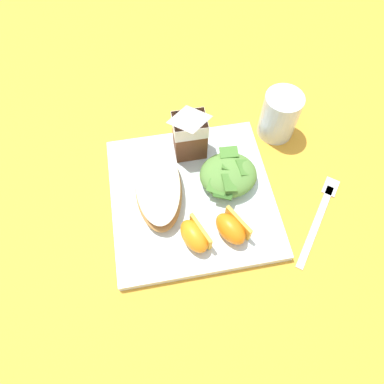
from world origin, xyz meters
The scene contains 9 objects.
ground centered at (0.00, 0.00, 0.00)m, with size 3.00×3.00×0.00m, color gold.
white_plate centered at (0.00, 0.00, 0.01)m, with size 0.28×0.28×0.02m, color silver.
cheesy_pizza_bread centered at (-0.06, 0.02, 0.03)m, with size 0.09×0.17×0.04m.
green_salad_pile centered at (0.07, 0.02, 0.04)m, with size 0.10×0.10×0.04m.
milk_carton centered at (0.01, 0.09, 0.08)m, with size 0.06×0.04×0.11m.
orange_wedge_front centered at (-0.01, -0.08, 0.04)m, with size 0.06×0.07×0.04m.
orange_wedge_middle centered at (0.05, -0.08, 0.04)m, with size 0.06×0.07×0.04m.
metal_fork centered at (0.22, -0.07, 0.00)m, with size 0.13×0.16×0.01m.
drinking_clear_cup centered at (0.19, 0.12, 0.05)m, with size 0.07×0.07×0.09m, color silver.
Camera 1 is at (-0.05, -0.28, 0.55)m, focal length 32.38 mm.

